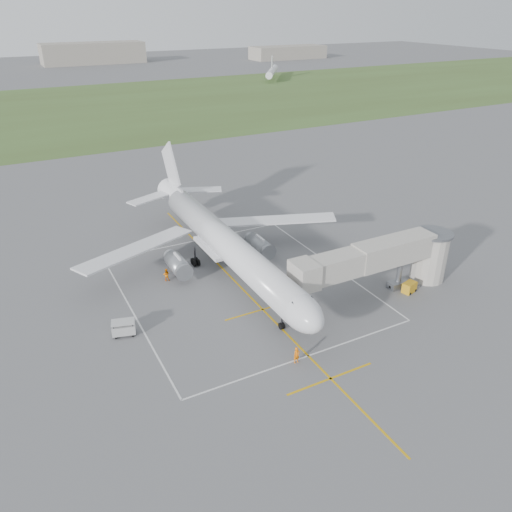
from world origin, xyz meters
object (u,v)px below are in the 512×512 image
gpu_unit (409,287)px  ramp_worker_wing (166,275)px  baggage_cart (124,328)px  airliner (224,243)px  jet_bridge (388,258)px  ramp_worker_nose (297,355)px

gpu_unit → ramp_worker_wing: 31.54m
baggage_cart → ramp_worker_wing: (8.11, 9.51, -0.01)m
airliner → baggage_cart: size_ratio=16.60×
airliner → jet_bridge: bearing=-42.2°
jet_bridge → gpu_unit: size_ratio=11.51×
airliner → baggage_cart: bearing=-153.2°
gpu_unit → ramp_worker_nose: size_ratio=1.10×
baggage_cart → ramp_worker_wing: size_ratio=1.60×
ramp_worker_wing → baggage_cart: bearing=75.9°
airliner → ramp_worker_wing: 8.78m
gpu_unit → ramp_worker_wing: (-26.40, 17.25, 0.22)m
baggage_cart → ramp_worker_nose: ramp_worker_nose is taller
ramp_worker_nose → ramp_worker_wing: ramp_worker_nose is taller
gpu_unit → baggage_cart: bearing=152.5°
ramp_worker_nose → jet_bridge: bearing=22.4°
gpu_unit → ramp_worker_nose: bearing=179.7°
baggage_cart → airliner: bearing=41.8°
airliner → ramp_worker_wing: airliner is taller
ramp_worker_nose → ramp_worker_wing: bearing=106.5°
gpu_unit → ramp_worker_nose: (-20.15, -5.24, 0.26)m
airliner → gpu_unit: (18.48, -15.83, -3.73)m
gpu_unit → baggage_cart: size_ratio=0.72×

